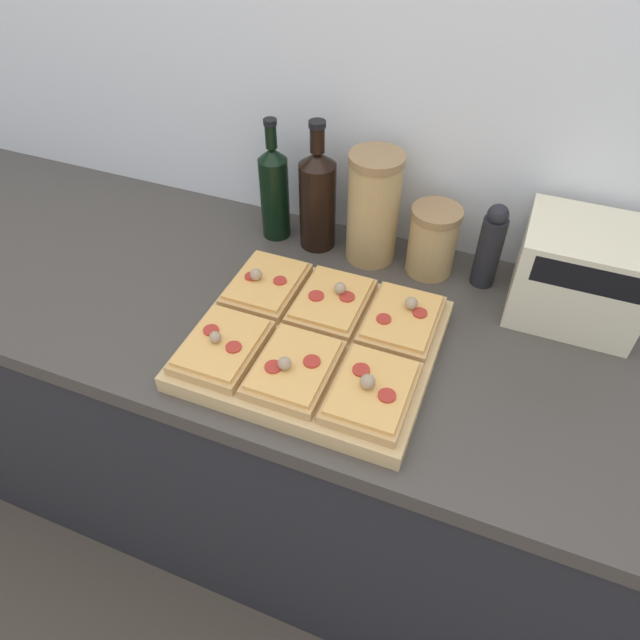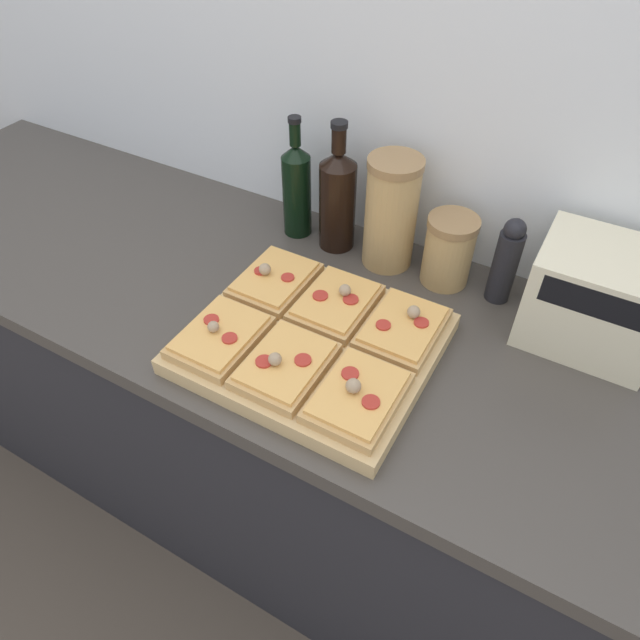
# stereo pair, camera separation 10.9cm
# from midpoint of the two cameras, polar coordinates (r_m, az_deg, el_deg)

# --- Properties ---
(ground_plane) EXTENTS (12.00, 12.00, 0.00)m
(ground_plane) POSITION_cam_midpoint_polar(r_m,az_deg,el_deg) (1.81, -6.23, -27.74)
(ground_plane) COLOR #4C4238
(wall_back) EXTENTS (6.00, 0.06, 2.50)m
(wall_back) POSITION_cam_midpoint_polar(r_m,az_deg,el_deg) (1.28, 3.62, 22.77)
(wall_back) COLOR silver
(wall_back) RESTS_ON ground_plane
(kitchen_counter) EXTENTS (2.63, 0.67, 0.89)m
(kitchen_counter) POSITION_cam_midpoint_polar(r_m,az_deg,el_deg) (1.53, -2.14, -11.78)
(kitchen_counter) COLOR #232328
(kitchen_counter) RESTS_ON ground_plane
(cutting_board) EXTENTS (0.45, 0.40, 0.04)m
(cutting_board) POSITION_cam_midpoint_polar(r_m,az_deg,el_deg) (1.10, -3.42, -2.56)
(cutting_board) COLOR tan
(cutting_board) RESTS_ON kitchen_counter
(pizza_slice_back_left) EXTENTS (0.14, 0.18, 0.05)m
(pizza_slice_back_left) POSITION_cam_midpoint_polar(r_m,az_deg,el_deg) (1.19, -8.03, 3.47)
(pizza_slice_back_left) COLOR tan
(pizza_slice_back_left) RESTS_ON cutting_board
(pizza_slice_back_center) EXTENTS (0.14, 0.18, 0.05)m
(pizza_slice_back_center) POSITION_cam_midpoint_polar(r_m,az_deg,el_deg) (1.14, -1.52, 1.78)
(pizza_slice_back_center) COLOR tan
(pizza_slice_back_center) RESTS_ON cutting_board
(pizza_slice_back_right) EXTENTS (0.14, 0.18, 0.05)m
(pizza_slice_back_right) POSITION_cam_midpoint_polar(r_m,az_deg,el_deg) (1.11, 5.45, -0.08)
(pizza_slice_back_right) COLOR tan
(pizza_slice_back_right) RESTS_ON cutting_board
(pizza_slice_front_left) EXTENTS (0.14, 0.18, 0.05)m
(pizza_slice_front_left) POSITION_cam_midpoint_polar(r_m,az_deg,el_deg) (1.08, -12.66, -2.69)
(pizza_slice_front_left) COLOR tan
(pizza_slice_front_left) RESTS_ON cutting_board
(pizza_slice_front_center) EXTENTS (0.14, 0.18, 0.05)m
(pizza_slice_front_center) POSITION_cam_midpoint_polar(r_m,az_deg,el_deg) (1.02, -5.70, -4.93)
(pizza_slice_front_center) COLOR tan
(pizza_slice_front_center) RESTS_ON cutting_board
(pizza_slice_front_right) EXTENTS (0.14, 0.18, 0.05)m
(pizza_slice_front_right) POSITION_cam_midpoint_polar(r_m,az_deg,el_deg) (0.98, 2.03, -7.27)
(pizza_slice_front_right) COLOR tan
(pizza_slice_front_right) RESTS_ON cutting_board
(olive_oil_bottle) EXTENTS (0.07, 0.07, 0.29)m
(olive_oil_bottle) POSITION_cam_midpoint_polar(r_m,az_deg,el_deg) (1.36, -6.96, 12.62)
(olive_oil_bottle) COLOR black
(olive_oil_bottle) RESTS_ON kitchen_counter
(wine_bottle) EXTENTS (0.08, 0.08, 0.30)m
(wine_bottle) POSITION_cam_midpoint_polar(r_m,az_deg,el_deg) (1.31, -2.69, 12.02)
(wine_bottle) COLOR black
(wine_bottle) RESTS_ON kitchen_counter
(grain_jar_tall) EXTENTS (0.12, 0.12, 0.26)m
(grain_jar_tall) POSITION_cam_midpoint_polar(r_m,az_deg,el_deg) (1.27, 2.86, 10.99)
(grain_jar_tall) COLOR tan
(grain_jar_tall) RESTS_ON kitchen_counter
(grain_jar_short) EXTENTS (0.11, 0.11, 0.16)m
(grain_jar_short) POSITION_cam_midpoint_polar(r_m,az_deg,el_deg) (1.27, 8.78, 7.78)
(grain_jar_short) COLOR tan
(grain_jar_short) RESTS_ON kitchen_counter
(pepper_mill) EXTENTS (0.05, 0.05, 0.20)m
(pepper_mill) POSITION_cam_midpoint_polar(r_m,az_deg,el_deg) (1.24, 14.24, 7.06)
(pepper_mill) COLOR black
(pepper_mill) RESTS_ON kitchen_counter
(toaster_oven) EXTENTS (0.27, 0.20, 0.20)m
(toaster_oven) POSITION_cam_midpoint_polar(r_m,az_deg,el_deg) (1.22, 22.31, 4.19)
(toaster_oven) COLOR beige
(toaster_oven) RESTS_ON kitchen_counter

